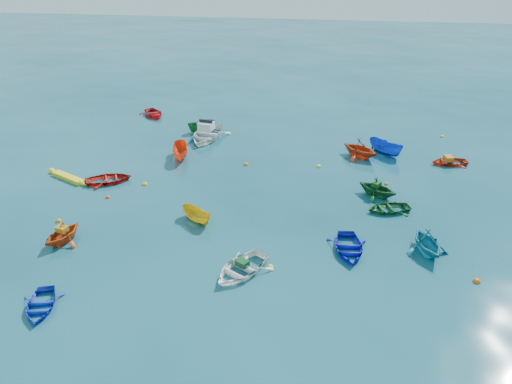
# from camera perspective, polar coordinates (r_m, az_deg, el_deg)

# --- Properties ---
(ground) EXTENTS (160.00, 160.00, 0.00)m
(ground) POSITION_cam_1_polar(r_m,az_deg,el_deg) (28.43, -1.45, -5.36)
(ground) COLOR #0A3B49
(ground) RESTS_ON ground
(dinghy_blue_sw) EXTENTS (2.65, 3.14, 0.56)m
(dinghy_blue_sw) POSITION_cam_1_polar(r_m,az_deg,el_deg) (25.71, -23.36, -12.11)
(dinghy_blue_sw) COLOR #0E24B5
(dinghy_blue_sw) RESTS_ON ground
(dinghy_white_near) EXTENTS (3.90, 4.24, 0.72)m
(dinghy_white_near) POSITION_cam_1_polar(r_m,az_deg,el_deg) (25.86, -1.71, -9.13)
(dinghy_white_near) COLOR white
(dinghy_white_near) RESTS_ON ground
(dinghy_blue_se) EXTENTS (2.55, 3.35, 0.65)m
(dinghy_blue_se) POSITION_cam_1_polar(r_m,az_deg,el_deg) (27.85, 10.50, -6.66)
(dinghy_blue_se) COLOR #0E12B0
(dinghy_blue_se) RESTS_ON ground
(dinghy_orange_w) EXTENTS (2.83, 3.05, 1.32)m
(dinghy_orange_w) POSITION_cam_1_polar(r_m,az_deg,el_deg) (30.17, -21.10, -5.31)
(dinghy_orange_w) COLOR #CB4413
(dinghy_orange_w) RESTS_ON ground
(sampan_yellow_mid) EXTENTS (2.47, 2.22, 0.94)m
(sampan_yellow_mid) POSITION_cam_1_polar(r_m,az_deg,el_deg) (30.27, -6.72, -3.31)
(sampan_yellow_mid) COLOR gold
(sampan_yellow_mid) RESTS_ON ground
(dinghy_green_e) EXTENTS (3.20, 2.70, 0.57)m
(dinghy_green_e) POSITION_cam_1_polar(r_m,az_deg,el_deg) (32.21, 14.85, -2.09)
(dinghy_green_e) COLOR #125020
(dinghy_green_e) RESTS_ON ground
(dinghy_cyan_se) EXTENTS (3.04, 3.30, 1.44)m
(dinghy_cyan_se) POSITION_cam_1_polar(r_m,az_deg,el_deg) (28.85, 18.81, -6.49)
(dinghy_cyan_se) COLOR teal
(dinghy_cyan_se) RESTS_ON ground
(dinghy_red_nw) EXTENTS (3.73, 3.29, 0.64)m
(dinghy_red_nw) POSITION_cam_1_polar(r_m,az_deg,el_deg) (36.18, -16.43, 1.11)
(dinghy_red_nw) COLOR #AD180E
(dinghy_red_nw) RESTS_ON ground
(sampan_orange_n) EXTENTS (1.90, 3.25, 1.18)m
(sampan_orange_n) POSITION_cam_1_polar(r_m,az_deg,el_deg) (38.89, -8.56, 3.88)
(sampan_orange_n) COLOR #F64517
(sampan_orange_n) RESTS_ON ground
(dinghy_green_n) EXTENTS (3.43, 3.30, 1.39)m
(dinghy_green_n) POSITION_cam_1_polar(r_m,az_deg,el_deg) (33.81, 13.60, -0.43)
(dinghy_green_n) COLOR #125024
(dinghy_green_n) RESTS_ON ground
(dinghy_red_ne) EXTENTS (3.01, 2.40, 0.56)m
(dinghy_red_ne) POSITION_cam_1_polar(r_m,az_deg,el_deg) (40.14, 21.16, 3.02)
(dinghy_red_ne) COLOR red
(dinghy_red_ne) RESTS_ON ground
(sampan_blue_far) EXTENTS (3.05, 2.92, 1.19)m
(sampan_blue_far) POSITION_cam_1_polar(r_m,az_deg,el_deg) (40.50, 14.53, 4.27)
(sampan_blue_far) COLOR #0F3FBF
(sampan_blue_far) RESTS_ON ground
(dinghy_red_far) EXTENTS (3.61, 3.77, 0.64)m
(dinghy_red_far) POSITION_cam_1_polar(r_m,az_deg,el_deg) (48.62, -11.63, 8.53)
(dinghy_red_far) COLOR red
(dinghy_red_far) RESTS_ON ground
(dinghy_orange_far) EXTENTS (3.95, 3.87, 1.58)m
(dinghy_orange_far) POSITION_cam_1_polar(r_m,az_deg,el_deg) (39.45, 11.72, 3.96)
(dinghy_orange_far) COLOR #BB3711
(dinghy_orange_far) RESTS_ON ground
(sampan_green_far) EXTENTS (2.63, 2.37, 1.00)m
(sampan_green_far) POSITION_cam_1_polar(r_m,az_deg,el_deg) (44.07, -6.21, 6.93)
(sampan_green_far) COLOR #135326
(sampan_green_far) RESTS_ON ground
(kayak_yellow) EXTENTS (3.50, 2.11, 0.36)m
(kayak_yellow) POSITION_cam_1_polar(r_m,az_deg,el_deg) (37.46, -20.61, 1.37)
(kayak_yellow) COLOR yellow
(kayak_yellow) RESTS_ON ground
(motorboat_white) EXTENTS (4.01, 5.10, 1.56)m
(motorboat_white) POSITION_cam_1_polar(r_m,az_deg,el_deg) (42.40, -5.65, 6.11)
(motorboat_white) COLOR white
(motorboat_white) RESTS_ON ground
(tarp_green_a) EXTENTS (0.78, 0.73, 0.30)m
(tarp_green_a) POSITION_cam_1_polar(r_m,az_deg,el_deg) (25.62, -1.58, -8.12)
(tarp_green_a) COLOR #10421E
(tarp_green_a) RESTS_ON dinghy_white_near
(tarp_orange_a) EXTENTS (0.72, 0.62, 0.29)m
(tarp_orange_a) POSITION_cam_1_polar(r_m,az_deg,el_deg) (29.79, -21.29, -3.96)
(tarp_orange_a) COLOR orange
(tarp_orange_a) RESTS_ON dinghy_orange_w
(tarp_green_b) EXTENTS (0.69, 0.74, 0.29)m
(tarp_green_b) POSITION_cam_1_polar(r_m,az_deg,el_deg) (33.47, 13.61, 0.88)
(tarp_green_b) COLOR #124A19
(tarp_green_b) RESTS_ON dinghy_green_n
(tarp_orange_b) EXTENTS (0.67, 0.80, 0.35)m
(tarp_orange_b) POSITION_cam_1_polar(r_m,az_deg,el_deg) (39.93, 21.14, 3.61)
(tarp_orange_b) COLOR orange
(tarp_orange_b) RESTS_ON dinghy_red_ne
(buoy_or_a) EXTENTS (0.35, 0.35, 0.35)m
(buoy_or_a) POSITION_cam_1_polar(r_m,az_deg,el_deg) (32.28, -21.62, -3.15)
(buoy_or_a) COLOR orange
(buoy_or_a) RESTS_ON ground
(buoy_ye_a) EXTENTS (0.33, 0.33, 0.33)m
(buoy_ye_a) POSITION_cam_1_polar(r_m,az_deg,el_deg) (26.18, 1.65, -8.62)
(buoy_ye_a) COLOR yellow
(buoy_ye_a) RESTS_ON ground
(buoy_or_b) EXTENTS (0.38, 0.38, 0.38)m
(buoy_or_b) POSITION_cam_1_polar(r_m,az_deg,el_deg) (27.51, 23.89, -9.36)
(buoy_or_b) COLOR #E6570C
(buoy_or_b) RESTS_ON ground
(buoy_ye_b) EXTENTS (0.37, 0.37, 0.37)m
(buoy_ye_b) POSITION_cam_1_polar(r_m,az_deg,el_deg) (35.16, -12.60, 0.82)
(buoy_ye_b) COLOR yellow
(buoy_ye_b) RESTS_ON ground
(buoy_or_c) EXTENTS (0.30, 0.30, 0.30)m
(buoy_or_c) POSITION_cam_1_polar(r_m,az_deg,el_deg) (34.05, -16.57, -0.63)
(buoy_or_c) COLOR #D34D0B
(buoy_or_c) RESTS_ON ground
(buoy_ye_c) EXTENTS (0.37, 0.37, 0.37)m
(buoy_ye_c) POSITION_cam_1_polar(r_m,az_deg,el_deg) (37.26, 7.14, 2.89)
(buoy_ye_c) COLOR yellow
(buoy_ye_c) RESTS_ON ground
(buoy_or_d) EXTENTS (0.30, 0.30, 0.30)m
(buoy_or_d) POSITION_cam_1_polar(r_m,az_deg,el_deg) (35.51, 14.67, 0.84)
(buoy_or_d) COLOR #D5600B
(buoy_or_d) RESTS_ON ground
(buoy_ye_d) EXTENTS (0.34, 0.34, 0.34)m
(buoy_ye_d) POSITION_cam_1_polar(r_m,az_deg,el_deg) (41.68, -8.78, 5.52)
(buoy_ye_d) COLOR gold
(buoy_ye_d) RESTS_ON ground
(buoy_or_e) EXTENTS (0.36, 0.36, 0.36)m
(buoy_or_e) POSITION_cam_1_polar(r_m,az_deg,el_deg) (37.29, -1.17, 3.13)
(buoy_or_e) COLOR orange
(buoy_or_e) RESTS_ON ground
(buoy_ye_e) EXTENTS (0.32, 0.32, 0.32)m
(buoy_ye_e) POSITION_cam_1_polar(r_m,az_deg,el_deg) (45.36, 20.49, 5.92)
(buoy_ye_e) COLOR yellow
(buoy_ye_e) RESTS_ON ground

